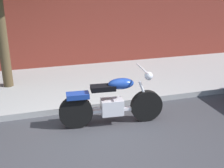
% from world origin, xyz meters
% --- Properties ---
extents(ground_plane, '(60.00, 60.00, 0.00)m').
position_xyz_m(ground_plane, '(0.00, 0.00, 0.00)').
color(ground_plane, '#38383D').
extents(sidewalk, '(22.49, 3.27, 0.14)m').
position_xyz_m(sidewalk, '(0.00, 2.94, 0.07)').
color(sidewalk, '#9B9B9B').
rests_on(sidewalk, ground).
extents(motorcycle, '(2.12, 0.70, 1.16)m').
position_xyz_m(motorcycle, '(0.47, 0.57, 0.47)').
color(motorcycle, black).
rests_on(motorcycle, ground).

